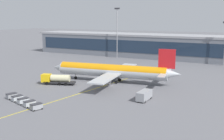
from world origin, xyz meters
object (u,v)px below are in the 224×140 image
(fuel_tanker, at_px, (56,79))
(lavatory_truck, at_px, (144,95))
(baggage_cart_1, at_px, (17,98))
(baggage_cart_3, at_px, (30,104))
(baggage_cart_4, at_px, (36,106))
(baggage_cart_2, at_px, (23,101))
(main_airliner, at_px, (112,71))
(baggage_cart_0, at_px, (12,96))

(fuel_tanker, relative_size, lavatory_truck, 1.89)
(baggage_cart_1, relative_size, baggage_cart_3, 1.00)
(baggage_cart_4, bearing_deg, baggage_cart_2, 162.16)
(main_airliner, distance_m, lavatory_truck, 22.70)
(fuel_tanker, xyz_separation_m, baggage_cart_1, (2.98, -19.26, -0.96))
(baggage_cart_4, bearing_deg, baggage_cart_3, 162.16)
(main_airliner, relative_size, baggage_cart_4, 14.81)
(baggage_cart_0, height_order, baggage_cart_1, same)
(baggage_cart_0, bearing_deg, baggage_cart_4, -17.84)
(baggage_cart_0, bearing_deg, lavatory_truck, 25.14)
(main_airliner, distance_m, baggage_cart_1, 32.75)
(lavatory_truck, distance_m, baggage_cart_3, 28.52)
(fuel_tanker, bearing_deg, baggage_cart_2, -73.41)
(baggage_cart_2, bearing_deg, fuel_tanker, 106.59)
(main_airliner, bearing_deg, baggage_cart_3, -99.25)
(baggage_cart_2, bearing_deg, baggage_cart_0, 162.16)
(baggage_cart_4, bearing_deg, main_airliner, 86.15)
(fuel_tanker, distance_m, baggage_cart_0, 18.30)
(fuel_tanker, relative_size, baggage_cart_1, 3.68)
(baggage_cart_1, xyz_separation_m, baggage_cart_4, (9.14, -2.94, 0.00))
(fuel_tanker, xyz_separation_m, baggage_cart_2, (6.03, -20.24, -0.96))
(fuel_tanker, bearing_deg, main_airliner, 38.16)
(fuel_tanker, relative_size, baggage_cart_3, 3.68)
(lavatory_truck, bearing_deg, baggage_cart_4, -135.91)
(baggage_cart_0, bearing_deg, fuel_tanker, 89.81)
(fuel_tanker, xyz_separation_m, baggage_cart_4, (12.12, -22.20, -0.96))
(lavatory_truck, bearing_deg, baggage_cart_2, -146.61)
(lavatory_truck, xyz_separation_m, baggage_cart_0, (-31.48, -14.77, -0.64))
(baggage_cart_1, height_order, baggage_cart_2, same)
(fuel_tanker, relative_size, baggage_cart_2, 3.68)
(fuel_tanker, bearing_deg, baggage_cart_3, -66.84)
(fuel_tanker, height_order, baggage_cart_3, fuel_tanker)
(fuel_tanker, xyz_separation_m, baggage_cart_3, (9.08, -21.22, -0.96))
(main_airliner, relative_size, baggage_cart_2, 14.81)
(main_airliner, height_order, baggage_cart_3, main_airliner)
(baggage_cart_3, bearing_deg, baggage_cart_2, 162.16)
(main_airliner, height_order, baggage_cart_2, main_airliner)
(baggage_cart_0, bearing_deg, baggage_cart_2, -17.84)
(main_airliner, bearing_deg, lavatory_truck, -40.98)
(lavatory_truck, bearing_deg, baggage_cart_0, -154.86)
(fuel_tanker, distance_m, baggage_cart_2, 21.14)
(fuel_tanker, distance_m, baggage_cart_3, 23.10)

